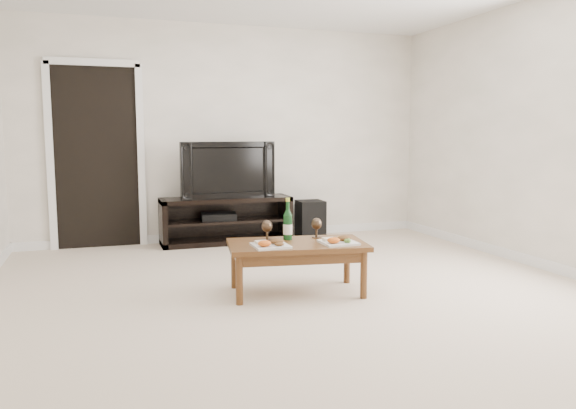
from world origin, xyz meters
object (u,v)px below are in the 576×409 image
Objects in this scene: media_console at (226,220)px; television at (225,170)px; coffee_table at (297,268)px; subwoofer at (310,220)px.

television reaches higher than media_console.
television is at bearing 92.15° from coffee_table.
media_console is 0.60m from television.
subwoofer is (1.06, -0.04, -0.64)m from television.
media_console is 2.30m from coffee_table.
subwoofer is at bearing -9.59° from television.
media_console is 1.35× the size of television.
coffee_table is at bearing -87.85° from media_console.
television is 2.39m from coffee_table.
coffee_table is (0.09, -2.29, -0.07)m from media_console.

